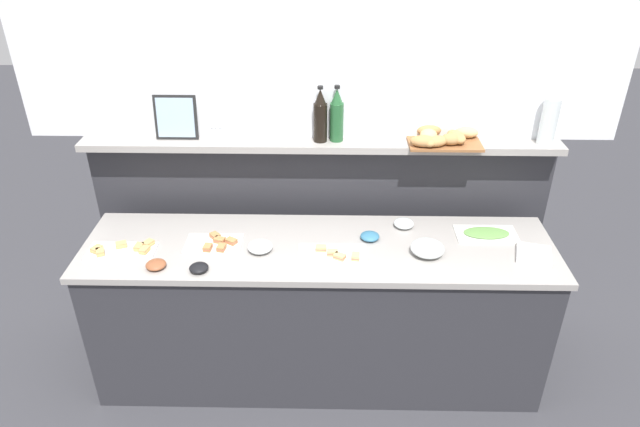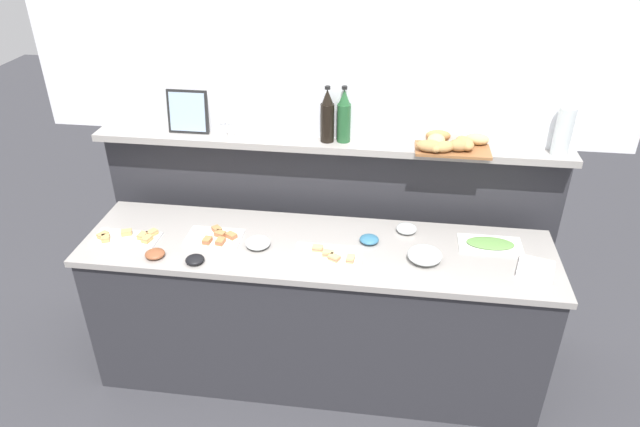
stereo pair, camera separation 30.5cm
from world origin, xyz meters
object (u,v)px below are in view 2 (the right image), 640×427
object	(u,v)px
glass_bowl_large	(425,256)
condiment_bowl_cream	(195,260)
sandwich_platter_front	(329,255)
wine_bottle_dark	(328,117)
glass_bowl_small	(258,243)
cold_cuts_platter	(490,244)
sandwich_platter_side	(216,237)
condiment_bowl_dark	(155,254)
pepper_shaker	(231,130)
wine_bottle_green	(344,117)
salt_shaker	(224,130)
napkin_stack	(536,269)
condiment_bowl_teal	(369,239)
sandwich_platter_rear	(127,238)
glass_bowl_medium	(406,229)
bread_basket	(449,143)
water_carafe	(563,131)
framed_picture	(188,112)

from	to	relation	value
glass_bowl_large	condiment_bowl_cream	bearing A→B (deg)	-171.63
sandwich_platter_front	wine_bottle_dark	size ratio (longest dim) A/B	1.12
glass_bowl_small	cold_cuts_platter	bearing A→B (deg)	8.18
sandwich_platter_front	sandwich_platter_side	bearing A→B (deg)	171.77
cold_cuts_platter	sandwich_platter_side	bearing A→B (deg)	-174.99
cold_cuts_platter	condiment_bowl_dark	size ratio (longest dim) A/B	3.27
pepper_shaker	wine_bottle_green	bearing A→B (deg)	2.45
salt_shaker	pepper_shaker	size ratio (longest dim) A/B	1.00
napkin_stack	condiment_bowl_teal	bearing A→B (deg)	169.68
sandwich_platter_rear	sandwich_platter_front	size ratio (longest dim) A/B	1.00
sandwich_platter_front	condiment_bowl_dark	world-z (taller)	same
sandwich_platter_rear	wine_bottle_dark	bearing A→B (deg)	26.61
glass_bowl_medium	wine_bottle_dark	world-z (taller)	wine_bottle_dark
glass_bowl_small	pepper_shaker	distance (m)	0.69
glass_bowl_small	condiment_bowl_teal	distance (m)	0.59
cold_cuts_platter	condiment_bowl_dark	distance (m)	1.76
glass_bowl_large	wine_bottle_dark	size ratio (longest dim) A/B	0.56
glass_bowl_small	condiment_bowl_cream	distance (m)	0.34
condiment_bowl_teal	sandwich_platter_front	bearing A→B (deg)	-139.56
bread_basket	cold_cuts_platter	bearing A→B (deg)	-48.62
glass_bowl_medium	water_carafe	xyz separation A→B (m)	(0.77, 0.22, 0.53)
wine_bottle_green	pepper_shaker	size ratio (longest dim) A/B	3.63
condiment_bowl_dark	framed_picture	world-z (taller)	framed_picture
condiment_bowl_teal	wine_bottle_green	world-z (taller)	wine_bottle_green
cold_cuts_platter	glass_bowl_large	xyz separation A→B (m)	(-0.35, -0.19, 0.02)
glass_bowl_large	wine_bottle_dark	xyz separation A→B (m)	(-0.56, 0.50, 0.53)
salt_shaker	napkin_stack	bearing A→B (deg)	-16.50
sandwich_platter_side	glass_bowl_large	bearing A→B (deg)	-3.04
glass_bowl_small	condiment_bowl_dark	world-z (taller)	glass_bowl_small
water_carafe	glass_bowl_medium	bearing A→B (deg)	-164.06
wine_bottle_dark	bread_basket	size ratio (longest dim) A/B	0.78
wine_bottle_dark	framed_picture	size ratio (longest dim) A/B	1.27
glass_bowl_large	framed_picture	bearing A→B (deg)	158.98
sandwich_platter_side	sandwich_platter_rear	world-z (taller)	same
framed_picture	sandwich_platter_front	bearing A→B (deg)	-32.26
condiment_bowl_dark	sandwich_platter_front	bearing A→B (deg)	7.53
cold_cuts_platter	salt_shaker	xyz separation A→B (m)	(-1.51, 0.30, 0.45)
sandwich_platter_front	wine_bottle_dark	bearing A→B (deg)	97.93
salt_shaker	pepper_shaker	world-z (taller)	same
glass_bowl_large	bread_basket	xyz separation A→B (m)	(0.10, 0.47, 0.42)
sandwich_platter_side	condiment_bowl_cream	size ratio (longest dim) A/B	3.09
pepper_shaker	bread_basket	size ratio (longest dim) A/B	0.21
bread_basket	framed_picture	world-z (taller)	framed_picture
sandwich_platter_side	glass_bowl_large	world-z (taller)	glass_bowl_large
wine_bottle_green	bread_basket	bearing A→B (deg)	-4.36
condiment_bowl_teal	salt_shaker	xyz separation A→B (m)	(-0.87, 0.35, 0.44)
condiment_bowl_dark	wine_bottle_green	bearing A→B (deg)	36.41
sandwich_platter_rear	wine_bottle_green	size ratio (longest dim) A/B	1.12
cold_cuts_platter	condiment_bowl_cream	bearing A→B (deg)	-166.63
sandwich_platter_front	glass_bowl_small	world-z (taller)	glass_bowl_small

